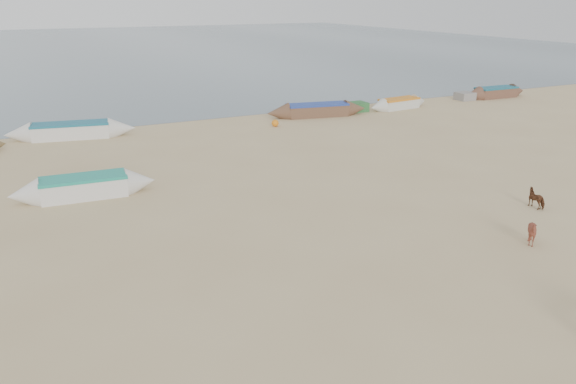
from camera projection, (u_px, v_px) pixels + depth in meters
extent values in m
plane|color=tan|center=(345.00, 261.00, 17.41)|extent=(140.00, 140.00, 0.00)
plane|color=slate|center=(66.00, 49.00, 86.86)|extent=(160.00, 160.00, 0.00)
imported|color=brown|center=(532.00, 232.00, 18.36)|extent=(0.84, 0.76, 0.89)
imported|color=#57301C|center=(537.00, 198.00, 21.69)|extent=(0.87, 0.93, 0.74)
sphere|color=orange|center=(275.00, 123.00, 35.15)|extent=(0.44, 0.44, 0.44)
cube|color=slate|center=(39.00, 134.00, 32.19)|extent=(1.20, 1.10, 0.56)
cube|color=#2D6533|center=(356.00, 107.00, 39.74)|extent=(1.50, 1.20, 0.64)
cube|color=gray|center=(465.00, 96.00, 44.09)|extent=(1.30, 1.20, 0.60)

